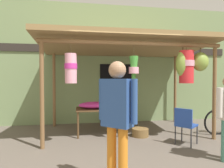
{
  "coord_description": "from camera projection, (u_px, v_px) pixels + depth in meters",
  "views": [
    {
      "loc": [
        -1.05,
        -4.47,
        1.5
      ],
      "look_at": [
        -0.14,
        1.03,
        1.35
      ],
      "focal_mm": 31.43,
      "sensor_mm": 36.0,
      "label": 1
    }
  ],
  "objects": [
    {
      "name": "shop_facade",
      "position": [
        110.0,
        64.0,
        6.82
      ],
      "size": [
        9.43,
        0.29,
        4.02
      ],
      "color": "#7A9360",
      "rests_on": "ground_plane"
    },
    {
      "name": "flower_heap_on_table",
      "position": [
        95.0,
        105.0,
        5.28
      ],
      "size": [
        0.84,
        0.59,
        0.17
      ],
      "color": "#D13399",
      "rests_on": "display_table"
    },
    {
      "name": "ground_plane",
      "position": [
        125.0,
        142.0,
        4.62
      ],
      "size": [
        30.0,
        30.0,
        0.0
      ],
      "primitive_type": "plane",
      "color": "#60564C"
    },
    {
      "name": "market_stall_canopy",
      "position": [
        131.0,
        51.0,
        5.32
      ],
      "size": [
        4.58,
        2.52,
        2.59
      ],
      "color": "brown",
      "rests_on": "ground_plane"
    },
    {
      "name": "wicker_basket_by_table",
      "position": [
        140.0,
        132.0,
        5.11
      ],
      "size": [
        0.43,
        0.43,
        0.21
      ],
      "primitive_type": "cylinder",
      "color": "brown",
      "rests_on": "ground_plane"
    },
    {
      "name": "folding_chair",
      "position": [
        185.0,
        123.0,
        4.42
      ],
      "size": [
        0.56,
        0.56,
        0.84
      ],
      "color": "#2347A8",
      "rests_on": "ground_plane"
    },
    {
      "name": "vendor_in_orange",
      "position": [
        117.0,
        113.0,
        2.65
      ],
      "size": [
        0.46,
        0.43,
        1.74
      ],
      "color": "orange",
      "rests_on": "ground_plane"
    },
    {
      "name": "display_table",
      "position": [
        97.0,
        111.0,
        5.31
      ],
      "size": [
        1.14,
        0.76,
        0.71
      ],
      "color": "brown",
      "rests_on": "ground_plane"
    }
  ]
}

